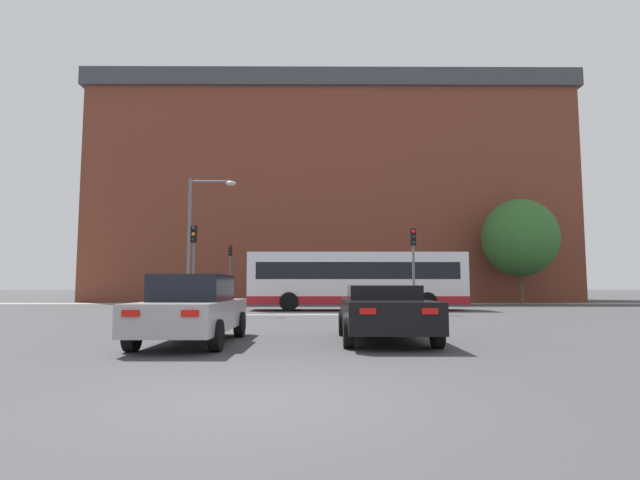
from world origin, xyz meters
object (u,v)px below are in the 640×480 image
object	(u,v)px
traffic_light_near_left	(193,255)
pedestrian_walking_east	(296,291)
traffic_light_near_right	(413,256)
street_lamp_junction	(198,229)
pedestrian_walking_west	(232,289)
traffic_light_far_right	(383,269)
bus_crossing_lead	(356,279)
pedestrian_waiting	(297,290)
traffic_light_far_left	(230,264)
car_roadster_right	(384,312)
car_saloon_left	(193,309)

from	to	relation	value
traffic_light_near_left	pedestrian_walking_east	bearing A→B (deg)	73.87
traffic_light_near_right	street_lamp_junction	xyz separation A→B (m)	(-10.28, 0.02, 1.31)
traffic_light_near_left	pedestrian_walking_east	distance (m)	15.61
pedestrian_walking_west	traffic_light_near_left	bearing A→B (deg)	110.72
traffic_light_near_left	traffic_light_far_right	xyz separation A→B (m)	(10.94, 14.14, -0.17)
bus_crossing_lead	pedestrian_walking_west	bearing A→B (deg)	38.77
pedestrian_waiting	traffic_light_far_left	bearing A→B (deg)	17.93
car_roadster_right	bus_crossing_lead	xyz separation A→B (m)	(0.56, 15.64, 1.00)
traffic_light_near_right	pedestrian_walking_west	distance (m)	18.69
car_saloon_left	bus_crossing_lead	xyz separation A→B (m)	(5.02, 16.13, 0.91)
bus_crossing_lead	street_lamp_junction	bearing A→B (deg)	116.80
traffic_light_near_left	street_lamp_junction	size ratio (longest dim) A/B	0.65
pedestrian_walking_west	car_saloon_left	bearing A→B (deg)	116.00
bus_crossing_lead	car_saloon_left	bearing A→B (deg)	162.72
traffic_light_far_right	pedestrian_walking_west	bearing A→B (deg)	176.95
traffic_light_far_right	pedestrian_waiting	size ratio (longest dim) A/B	2.20
traffic_light_near_left	traffic_light_far_left	bearing A→B (deg)	92.86
traffic_light_far_right	pedestrian_waiting	bearing A→B (deg)	177.36
car_saloon_left	traffic_light_near_right	xyz separation A→B (m)	(7.43, 12.14, 1.95)
car_saloon_left	street_lamp_junction	size ratio (longest dim) A/B	0.73
pedestrian_walking_east	car_saloon_left	bearing A→B (deg)	-149.63
car_saloon_left	traffic_light_near_right	size ratio (longest dim) A/B	1.17
car_roadster_right	street_lamp_junction	distance (m)	14.17
traffic_light_near_right	traffic_light_far_left	bearing A→B (deg)	128.22
bus_crossing_lead	traffic_light_far_left	bearing A→B (deg)	40.64
car_roadster_right	pedestrian_waiting	distance (m)	26.42
car_saloon_left	traffic_light_far_right	size ratio (longest dim) A/B	1.20
bus_crossing_lead	car_roadster_right	bearing A→B (deg)	177.96
street_lamp_junction	car_roadster_right	bearing A→B (deg)	-57.97
traffic_light_far_left	pedestrian_waiting	bearing A→B (deg)	3.84
pedestrian_waiting	pedestrian_walking_east	xyz separation A→B (m)	(-0.08, 0.45, -0.09)
traffic_light_near_left	pedestrian_walking_east	xyz separation A→B (m)	(4.31, 14.88, -1.86)
traffic_light_near_left	traffic_light_far_right	world-z (taller)	traffic_light_near_left
traffic_light_near_left	pedestrian_walking_east	world-z (taller)	traffic_light_near_left
car_saloon_left	street_lamp_junction	world-z (taller)	street_lamp_junction
bus_crossing_lead	traffic_light_near_left	xyz separation A→B (m)	(-8.09, -3.85, 1.13)
car_saloon_left	traffic_light_far_left	bearing A→B (deg)	98.60
traffic_light_near_right	street_lamp_junction	distance (m)	10.36
traffic_light_far_left	traffic_light_near_left	bearing A→B (deg)	-87.14
traffic_light_far_left	pedestrian_walking_east	size ratio (longest dim) A/B	2.69
traffic_light_near_left	traffic_light_near_right	size ratio (longest dim) A/B	1.04
traffic_light_near_right	pedestrian_walking_east	xyz separation A→B (m)	(-6.20, 15.02, -1.77)
traffic_light_far_left	pedestrian_waiting	distance (m)	5.45
car_roadster_right	traffic_light_near_left	size ratio (longest dim) A/B	1.08
traffic_light_far_right	pedestrian_walking_west	size ratio (longest dim) A/B	2.12
car_roadster_right	traffic_light_near_right	bearing A→B (deg)	76.21
bus_crossing_lead	traffic_light_near_right	xyz separation A→B (m)	(2.42, -3.99, 1.04)
car_saloon_left	pedestrian_walking_west	bearing A→B (deg)	98.33
pedestrian_walking_east	traffic_light_far_left	bearing A→B (deg)	131.92
bus_crossing_lead	pedestrian_walking_west	xyz separation A→B (m)	(-8.76, 10.90, -0.58)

